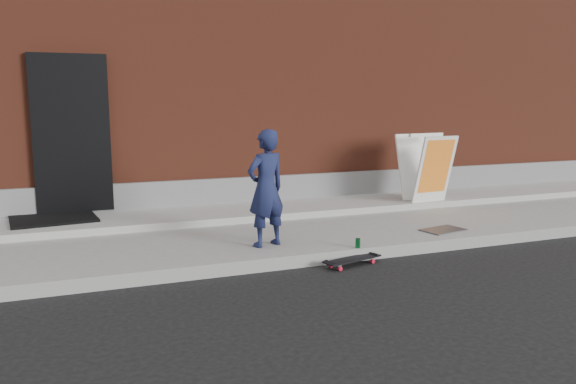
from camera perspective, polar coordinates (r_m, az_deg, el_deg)
name	(u,v)px	position (r m, az deg, el deg)	size (l,w,h in m)	color
ground	(323,265)	(6.51, 3.54, -7.46)	(80.00, 80.00, 0.00)	black
sidewalk	(278,231)	(7.83, -1.05, -4.00)	(20.00, 3.00, 0.15)	gray
apron	(258,211)	(8.63, -3.11, -1.91)	(20.00, 1.20, 0.10)	gray
building	(193,72)	(12.93, -9.68, 11.91)	(20.00, 8.10, 5.00)	maroon
child	(266,188)	(6.63, -2.24, 0.37)	(0.51, 0.33, 1.39)	#171C41
skateboard	(352,260)	(6.52, 6.53, -6.86)	(0.75, 0.36, 0.08)	red
pizza_sign	(426,167)	(9.38, 13.83, 2.45)	(0.73, 0.84, 1.10)	silver
soda_can	(358,243)	(6.70, 7.11, -5.18)	(0.06, 0.06, 0.11)	#177737
doormat	(54,219)	(8.36, -22.71, -2.52)	(1.09, 0.88, 0.03)	black
utility_plate	(443,230)	(7.81, 15.50, -3.74)	(0.57, 0.36, 0.02)	#4C4B50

